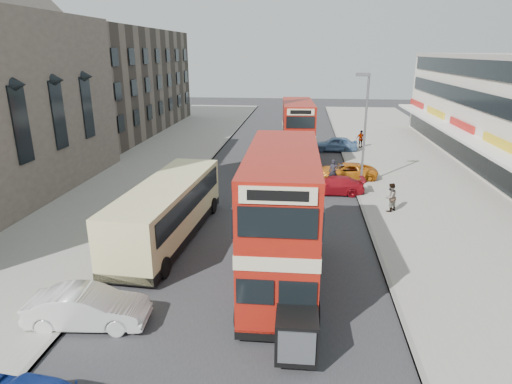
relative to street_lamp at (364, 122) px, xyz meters
The scene contains 18 objects.
ground 19.73m from the street_lamp, 109.92° to the right, with size 160.00×160.00×0.00m, color #28282B.
road_surface 8.33m from the street_lamp, 162.95° to the left, with size 12.00×90.00×0.01m, color #28282B.
pavement_right 7.50m from the street_lamp, 20.06° to the left, with size 12.00×90.00×0.15m, color gray.
pavement_left 19.22m from the street_lamp, behind, with size 12.00×90.00×0.15m, color gray.
kerb_left 13.62m from the street_lamp, behind, with size 0.20×90.00×0.16m, color gray.
kerb_right 5.13m from the street_lamp, 101.90° to the left, with size 0.20×90.00×0.16m, color gray.
brick_terrace 34.86m from the street_lamp, 144.96° to the left, with size 14.00×28.00×12.00m, color #66594C.
street_lamp is the anchor object (origin of this frame).
bus_main 15.59m from the street_lamp, 109.03° to the right, with size 2.95×10.24×5.63m.
bus_second 8.78m from the street_lamp, 124.02° to the left, with size 3.13×9.43×5.16m.
coach 15.77m from the street_lamp, 136.56° to the right, with size 3.38×10.86×2.84m.
car_left_front 22.30m from the street_lamp, 122.68° to the right, with size 1.51×4.33×1.43m, color silver.
car_right_a 5.07m from the street_lamp, 135.66° to the right, with size 1.72×4.24×1.23m, color #A1101A.
car_right_b 4.51m from the street_lamp, 120.69° to the left, with size 2.17×4.70×1.31m, color orange.
car_right_c 12.37m from the street_lamp, 95.20° to the left, with size 1.75×4.35×1.48m, color #557EAB.
pedestrian_near 6.77m from the street_lamp, 78.33° to the right, with size 0.67×0.45×1.81m, color gray.
pedestrian_far 13.77m from the street_lamp, 83.15° to the left, with size 1.02×0.43×1.75m, color gray.
cyclist 4.58m from the street_lamp, 162.64° to the right, with size 0.82×1.76×2.12m.
Camera 1 is at (2.21, -13.30, 9.55)m, focal length 30.42 mm.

